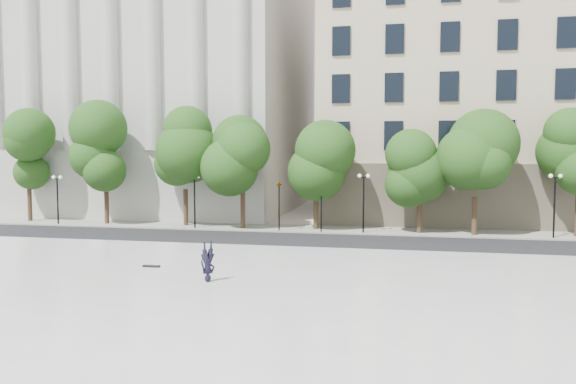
{
  "coord_description": "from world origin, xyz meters",
  "views": [
    {
      "loc": [
        8.5,
        -17.49,
        5.99
      ],
      "look_at": [
        3.03,
        10.0,
        3.9
      ],
      "focal_mm": 35.0,
      "sensor_mm": 36.0,
      "label": 1
    }
  ],
  "objects_px": {
    "traffic_light_east": "(321,183)",
    "person_lying": "(208,276)",
    "traffic_light_west": "(279,182)",
    "skateboard": "(151,266)"
  },
  "relations": [
    {
      "from": "traffic_light_east",
      "to": "person_lying",
      "type": "bearing_deg",
      "value": -97.77
    },
    {
      "from": "traffic_light_west",
      "to": "skateboard",
      "type": "xyz_separation_m",
      "value": [
        -2.92,
        -15.27,
        -3.21
      ]
    },
    {
      "from": "traffic_light_east",
      "to": "person_lying",
      "type": "xyz_separation_m",
      "value": [
        -2.39,
        -17.55,
        -2.98
      ]
    },
    {
      "from": "person_lying",
      "to": "traffic_light_west",
      "type": "bearing_deg",
      "value": 54.53
    },
    {
      "from": "skateboard",
      "to": "traffic_light_west",
      "type": "bearing_deg",
      "value": 79.26
    },
    {
      "from": "skateboard",
      "to": "traffic_light_east",
      "type": "bearing_deg",
      "value": 68.57
    },
    {
      "from": "skateboard",
      "to": "person_lying",
      "type": "bearing_deg",
      "value": -31.96
    },
    {
      "from": "traffic_light_west",
      "to": "traffic_light_east",
      "type": "relative_size",
      "value": 1.01
    },
    {
      "from": "person_lying",
      "to": "skateboard",
      "type": "height_order",
      "value": "person_lying"
    },
    {
      "from": "person_lying",
      "to": "traffic_light_east",
      "type": "bearing_deg",
      "value": 44.45
    }
  ]
}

